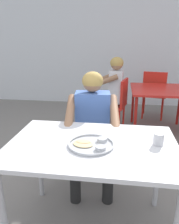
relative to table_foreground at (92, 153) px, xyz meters
The scene contains 10 objects.
back_wall 3.87m from the table_foreground, 90.23° to the left, with size 12.00×0.12×3.40m, color silver.
table_foreground is the anchor object (origin of this frame).
thali_tray 0.10m from the table_foreground, 91.46° to the right, with size 0.32×0.32×0.03m.
drinking_cup 0.47m from the table_foreground, ahead, with size 0.07×0.07×0.09m.
chair_foreground 0.87m from the table_foreground, 96.49° to the left, with size 0.44×0.44×0.83m.
diner_foreground 0.62m from the table_foreground, 97.08° to the left, with size 0.53×0.58×1.16m.
table_background_red 2.25m from the table_foreground, 68.70° to the left, with size 0.91×0.91×0.72m.
chair_red_left 2.11m from the table_foreground, 86.10° to the left, with size 0.49×0.50×0.85m.
chair_red_far 2.87m from the table_foreground, 73.65° to the left, with size 0.49×0.47×0.90m.
patron_background 2.10m from the table_foreground, 89.37° to the left, with size 0.57×0.51×1.19m.
Camera 1 is at (0.19, -1.40, 1.46)m, focal length 35.80 mm.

